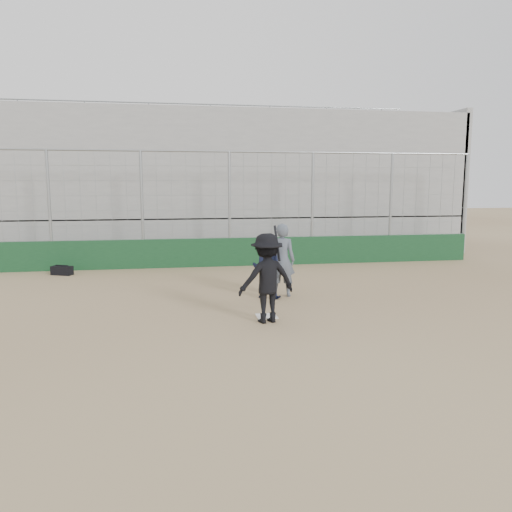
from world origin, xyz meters
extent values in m
plane|color=olive|center=(0.00, 0.00, 0.00)|extent=(90.00, 90.00, 0.00)
cube|color=white|center=(0.00, 0.00, 0.01)|extent=(0.44, 0.44, 0.02)
cube|color=#11371C|center=(0.00, 7.00, 0.50)|extent=(18.00, 0.25, 1.00)
cylinder|color=gray|center=(0.00, 7.00, 2.00)|extent=(0.10, 0.10, 4.00)
cylinder|color=gray|center=(9.00, 7.00, 2.00)|extent=(0.10, 0.10, 4.00)
cylinder|color=gray|center=(0.00, 7.00, 4.00)|extent=(18.00, 0.07, 0.07)
cube|color=gray|center=(0.00, 11.95, 0.80)|extent=(20.00, 6.70, 1.60)
cube|color=gray|center=(0.00, 11.95, 3.70)|extent=(20.00, 6.70, 4.20)
cube|color=gray|center=(10.00, 11.95, 2.90)|extent=(0.25, 6.70, 6.10)
cylinder|color=gray|center=(0.00, 15.10, 6.80)|extent=(20.00, 0.06, 0.06)
imported|color=black|center=(-0.07, -0.38, 0.94)|extent=(1.33, 0.92, 1.88)
cylinder|color=black|center=(0.18, -0.23, 1.66)|extent=(0.07, 0.57, 0.71)
imported|color=black|center=(0.34, 1.78, 0.51)|extent=(0.93, 0.83, 1.02)
sphere|color=maroon|center=(0.34, 1.78, 0.93)|extent=(0.28, 0.28, 0.28)
imported|color=#4F5764|center=(0.77, 1.96, 0.85)|extent=(0.79, 0.64, 1.70)
cube|color=black|center=(-5.52, 6.09, 0.14)|extent=(0.73, 0.53, 0.28)
cylinder|color=black|center=(-5.52, 6.09, 0.30)|extent=(0.41, 0.21, 0.04)
camera|label=1|loc=(-1.99, -10.46, 2.89)|focal=35.00mm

